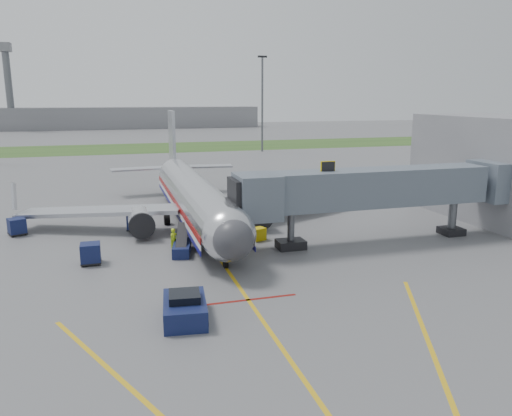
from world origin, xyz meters
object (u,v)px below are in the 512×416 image
object	(u,v)px
pushback_tug	(185,308)
ramp_worker	(174,240)
airliner	(194,196)
belt_loader	(182,247)

from	to	relation	value
pushback_tug	ramp_worker	distance (m)	12.63
airliner	pushback_tug	distance (m)	21.33
ramp_worker	airliner	bearing A→B (deg)	46.38
pushback_tug	ramp_worker	world-z (taller)	ramp_worker
airliner	ramp_worker	distance (m)	8.96
ramp_worker	belt_loader	bearing A→B (deg)	-80.54
pushback_tug	belt_loader	bearing A→B (deg)	82.72
belt_loader	ramp_worker	world-z (taller)	belt_loader
pushback_tug	airliner	bearing A→B (deg)	79.13
airliner	pushback_tug	xyz separation A→B (m)	(-4.00, -20.85, -2.00)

